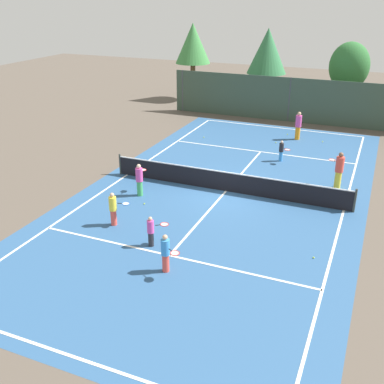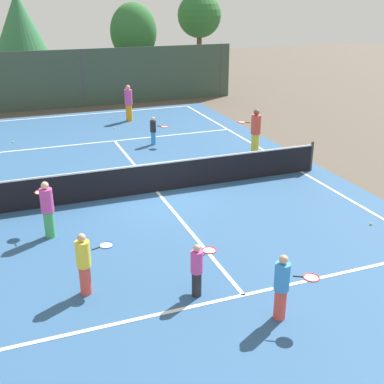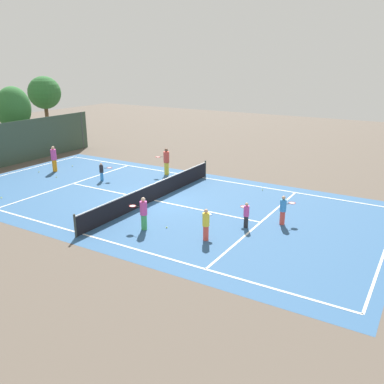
% 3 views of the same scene
% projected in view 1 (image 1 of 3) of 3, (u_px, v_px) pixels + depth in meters
% --- Properties ---
extents(ground_plane, '(80.00, 80.00, 0.00)m').
position_uv_depth(ground_plane, '(226.00, 191.00, 22.28)').
color(ground_plane, brown).
extents(court_surface, '(13.00, 25.00, 0.01)m').
position_uv_depth(court_surface, '(226.00, 191.00, 22.28)').
color(court_surface, '#2D5684').
rests_on(court_surface, ground_plane).
extents(tennis_net, '(11.90, 0.10, 1.10)m').
position_uv_depth(tennis_net, '(226.00, 181.00, 22.08)').
color(tennis_net, '#333833').
rests_on(tennis_net, ground_plane).
extents(perimeter_fence, '(18.00, 0.12, 3.20)m').
position_uv_depth(perimeter_fence, '(289.00, 100.00, 33.44)').
color(perimeter_fence, '#384C3D').
rests_on(perimeter_fence, ground_plane).
extents(tree_1, '(3.18, 3.18, 6.21)m').
position_uv_depth(tree_1, '(267.00, 51.00, 36.93)').
color(tree_1, brown).
rests_on(tree_1, ground_plane).
extents(tree_2, '(2.87, 2.44, 5.58)m').
position_uv_depth(tree_2, '(349.00, 67.00, 33.35)').
color(tree_2, brown).
rests_on(tree_2, ground_plane).
extents(tree_3, '(2.97, 2.97, 6.43)m').
position_uv_depth(tree_3, '(193.00, 44.00, 39.04)').
color(tree_3, brown).
rests_on(tree_3, ground_plane).
extents(player_0, '(0.85, 0.85, 1.84)m').
position_uv_depth(player_0, '(339.00, 170.00, 22.27)').
color(player_0, yellow).
rests_on(player_0, ground_plane).
extents(player_1, '(0.78, 0.69, 1.23)m').
position_uv_depth(player_1, '(151.00, 231.00, 17.28)').
color(player_1, '#232328').
rests_on(player_1, ground_plane).
extents(player_2, '(0.86, 0.65, 1.43)m').
position_uv_depth(player_2, '(166.00, 253.00, 15.65)').
color(player_2, '#E54C3F').
rests_on(player_2, ground_plane).
extents(player_3, '(0.77, 0.70, 1.20)m').
position_uv_depth(player_3, '(282.00, 151.00, 25.93)').
color(player_3, '#388CD8').
rests_on(player_3, ground_plane).
extents(player_4, '(0.46, 0.92, 1.58)m').
position_uv_depth(player_4, '(139.00, 179.00, 21.51)').
color(player_4, '#3FA559').
rests_on(player_4, ground_plane).
extents(player_5, '(0.89, 0.52, 1.45)m').
position_uv_depth(player_5, '(113.00, 208.00, 18.80)').
color(player_5, '#E54C3F').
rests_on(player_5, ground_plane).
extents(player_6, '(0.39, 0.39, 1.81)m').
position_uv_depth(player_6, '(298.00, 125.00, 29.61)').
color(player_6, orange).
rests_on(player_6, ground_plane).
extents(ball_crate, '(0.45, 0.28, 0.43)m').
position_uv_depth(ball_crate, '(197.00, 174.00, 23.88)').
color(ball_crate, green).
rests_on(ball_crate, ground_plane).
extents(tennis_ball_0, '(0.07, 0.07, 0.07)m').
position_uv_depth(tennis_ball_0, '(302.00, 196.00, 21.71)').
color(tennis_ball_0, '#CCE533').
rests_on(tennis_ball_0, ground_plane).
extents(tennis_ball_1, '(0.07, 0.07, 0.07)m').
position_uv_depth(tennis_ball_1, '(314.00, 258.00, 16.70)').
color(tennis_ball_1, '#CCE533').
rests_on(tennis_ball_1, ground_plane).
extents(tennis_ball_2, '(0.07, 0.07, 0.07)m').
position_uv_depth(tennis_ball_2, '(287.00, 134.00, 30.90)').
color(tennis_ball_2, '#CCE533').
rests_on(tennis_ball_2, ground_plane).
extents(tennis_ball_3, '(0.07, 0.07, 0.07)m').
position_uv_depth(tennis_ball_3, '(323.00, 142.00, 29.41)').
color(tennis_ball_3, '#CCE533').
rests_on(tennis_ball_3, ground_plane).
extents(tennis_ball_4, '(0.07, 0.07, 0.07)m').
position_uv_depth(tennis_ball_4, '(276.00, 143.00, 29.24)').
color(tennis_ball_4, '#CCE533').
rests_on(tennis_ball_4, ground_plane).
extents(tennis_ball_5, '(0.07, 0.07, 0.07)m').
position_uv_depth(tennis_ball_5, '(204.00, 137.00, 30.27)').
color(tennis_ball_5, '#CCE533').
rests_on(tennis_ball_5, ground_plane).
extents(tennis_ball_6, '(0.07, 0.07, 0.07)m').
position_uv_depth(tennis_ball_6, '(144.00, 204.00, 20.90)').
color(tennis_ball_6, '#CCE533').
rests_on(tennis_ball_6, ground_plane).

